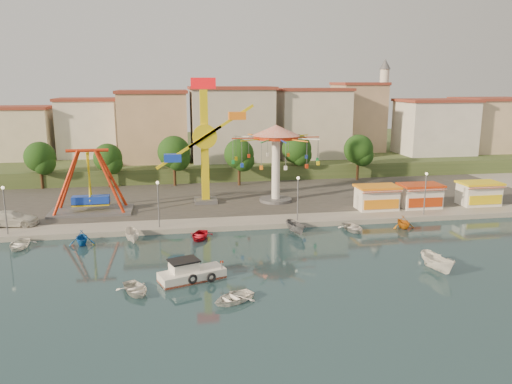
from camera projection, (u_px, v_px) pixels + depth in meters
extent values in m
plane|color=#15333A|center=(247.00, 269.00, 45.06)|extent=(200.00, 200.00, 0.00)
cube|color=#9E998E|center=(203.00, 161.00, 104.66)|extent=(200.00, 100.00, 0.60)
cube|color=#4C4944|center=(216.00, 192.00, 73.80)|extent=(90.00, 28.00, 0.01)
cube|color=#384C26|center=(201.00, 152.00, 109.21)|extent=(200.00, 60.00, 3.00)
cube|color=#59595E|center=(92.00, 211.00, 62.37)|extent=(10.00, 5.00, 0.30)
cube|color=#163AC5|center=(91.00, 200.00, 62.05)|extent=(4.50, 1.40, 1.00)
cylinder|color=#B5290E|center=(87.00, 150.00, 60.71)|extent=(5.00, 0.40, 0.40)
cube|color=#59595E|center=(206.00, 201.00, 67.52)|extent=(3.00, 3.00, 0.50)
cube|color=yellow|center=(205.00, 147.00, 65.95)|extent=(1.00, 1.00, 15.00)
cube|color=red|center=(203.00, 83.00, 64.15)|extent=(3.20, 0.50, 1.40)
cylinder|color=yellow|center=(205.00, 137.00, 64.86)|extent=(3.20, 0.50, 3.20)
cube|color=yellow|center=(221.00, 126.00, 64.72)|extent=(8.65, 0.35, 5.62)
cube|color=orange|center=(237.00, 116.00, 64.78)|extent=(2.20, 1.20, 1.00)
cylinder|color=#59595E|center=(276.00, 200.00, 68.17)|extent=(4.40, 4.40, 0.40)
cylinder|color=white|center=(276.00, 169.00, 67.24)|extent=(1.10, 1.10, 9.00)
cylinder|color=#B5290E|center=(276.00, 137.00, 66.31)|extent=(6.00, 6.00, 0.50)
cone|color=red|center=(276.00, 130.00, 66.11)|extent=(6.40, 6.40, 1.40)
cube|color=white|center=(377.00, 199.00, 63.67)|extent=(5.00, 3.00, 2.80)
cube|color=orange|center=(377.00, 187.00, 63.33)|extent=(5.40, 3.40, 0.25)
cube|color=red|center=(383.00, 192.00, 61.77)|extent=(5.00, 0.77, 0.43)
cube|color=white|center=(420.00, 197.00, 64.64)|extent=(5.00, 3.00, 2.80)
cube|color=#B3340E|center=(421.00, 185.00, 64.31)|extent=(5.40, 3.40, 0.25)
cube|color=red|center=(427.00, 190.00, 62.75)|extent=(5.00, 0.77, 0.43)
cube|color=white|center=(479.00, 194.00, 66.02)|extent=(5.00, 3.00, 2.80)
cube|color=yellow|center=(480.00, 183.00, 65.68)|extent=(5.40, 3.40, 0.25)
cube|color=red|center=(487.00, 188.00, 64.12)|extent=(5.00, 0.77, 0.43)
cylinder|color=#59595E|center=(5.00, 212.00, 52.96)|extent=(0.14, 0.14, 5.00)
cylinder|color=#59595E|center=(158.00, 205.00, 55.58)|extent=(0.14, 0.14, 5.00)
cylinder|color=#59595E|center=(298.00, 200.00, 58.21)|extent=(0.14, 0.14, 5.00)
cylinder|color=#59595E|center=(425.00, 195.00, 60.83)|extent=(0.14, 0.14, 5.00)
cylinder|color=#382314|center=(42.00, 177.00, 75.86)|extent=(0.44, 0.44, 3.60)
sphere|color=black|center=(40.00, 157.00, 75.19)|extent=(4.60, 4.60, 4.60)
cylinder|color=#382314|center=(109.00, 177.00, 76.81)|extent=(0.44, 0.44, 3.40)
sphere|color=black|center=(108.00, 158.00, 76.18)|extent=(4.35, 4.35, 4.35)
cylinder|color=#382314|center=(175.00, 173.00, 77.98)|extent=(0.44, 0.44, 3.92)
sphere|color=black|center=(174.00, 152.00, 77.25)|extent=(5.02, 5.02, 5.02)
cylinder|color=#382314|center=(239.00, 174.00, 78.26)|extent=(0.44, 0.44, 3.66)
sphere|color=black|center=(239.00, 154.00, 77.57)|extent=(4.68, 4.68, 4.68)
cylinder|color=#382314|center=(296.00, 168.00, 82.76)|extent=(0.44, 0.44, 3.80)
sphere|color=black|center=(297.00, 149.00, 82.05)|extent=(4.86, 4.86, 4.86)
cylinder|color=#382314|center=(358.00, 169.00, 82.65)|extent=(0.44, 0.44, 3.77)
sphere|color=black|center=(358.00, 149.00, 81.95)|extent=(4.83, 4.83, 4.83)
cube|color=beige|center=(4.00, 129.00, 81.98)|extent=(9.26, 9.53, 11.87)
cube|color=silver|center=(86.00, 134.00, 89.42)|extent=(12.33, 9.01, 8.63)
cube|color=tan|center=(161.00, 126.00, 91.85)|extent=(11.95, 9.28, 11.23)
cube|color=beige|center=(237.00, 132.00, 91.30)|extent=(12.59, 10.50, 9.20)
cube|color=beige|center=(303.00, 129.00, 96.77)|extent=(10.75, 9.23, 9.24)
cube|color=tan|center=(372.00, 124.00, 96.94)|extent=(12.77, 10.96, 11.21)
cube|color=silver|center=(433.00, 120.00, 97.25)|extent=(8.23, 8.98, 12.36)
cube|color=beige|center=(473.00, 127.00, 104.33)|extent=(11.59, 10.93, 8.76)
cylinder|color=silver|center=(383.00, 110.00, 100.55)|extent=(1.80, 1.80, 16.00)
cylinder|color=#59595E|center=(384.00, 85.00, 99.46)|extent=(2.80, 2.80, 0.30)
cone|color=#59595E|center=(385.00, 64.00, 98.60)|extent=(2.20, 2.20, 2.00)
cube|color=white|center=(192.00, 276.00, 42.68)|extent=(5.96, 3.84, 1.00)
cube|color=#B5290E|center=(192.00, 279.00, 42.74)|extent=(5.96, 3.84, 0.18)
cube|color=white|center=(184.00, 267.00, 42.50)|extent=(2.66, 2.31, 1.00)
cube|color=black|center=(184.00, 261.00, 42.38)|extent=(2.94, 2.60, 0.13)
torus|color=black|center=(193.00, 279.00, 41.57)|extent=(0.87, 0.49, 0.85)
torus|color=black|center=(211.00, 278.00, 41.88)|extent=(0.87, 0.49, 0.85)
imported|color=silver|center=(135.00, 289.00, 39.92)|extent=(3.68, 4.20, 0.72)
imported|color=white|center=(233.00, 298.00, 38.34)|extent=(4.31, 3.95, 0.73)
imported|color=white|center=(438.00, 263.00, 44.45)|extent=(2.13, 4.31, 1.59)
imported|color=silver|center=(11.00, 219.00, 56.42)|extent=(5.99, 2.72, 1.70)
imported|color=white|center=(19.00, 244.00, 50.79)|extent=(2.90, 3.90, 0.77)
imported|color=blue|center=(82.00, 238.00, 51.72)|extent=(2.98, 3.32, 1.56)
imported|color=silver|center=(132.00, 236.00, 52.58)|extent=(2.03, 3.80, 1.39)
imported|color=red|center=(199.00, 235.00, 53.80)|extent=(3.40, 4.11, 0.74)
imported|color=slate|center=(296.00, 228.00, 55.49)|extent=(2.23, 3.90, 1.42)
imported|color=silver|center=(353.00, 228.00, 56.66)|extent=(3.09, 3.99, 0.76)
imported|color=#CC6D12|center=(403.00, 222.00, 57.58)|extent=(2.50, 2.88, 1.48)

